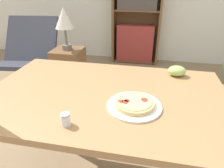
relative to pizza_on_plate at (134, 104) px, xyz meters
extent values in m
cube|color=#A37549|center=(-0.17, 0.10, -0.03)|extent=(1.33, 0.83, 0.03)
cylinder|color=#A37549|center=(-0.77, 0.46, -0.41)|extent=(0.06, 0.06, 0.72)
cylinder|color=#A37549|center=(0.43, 0.46, -0.41)|extent=(0.06, 0.06, 0.72)
cylinder|color=white|center=(0.00, 0.00, -0.01)|extent=(0.27, 0.27, 0.01)
cylinder|color=#DBB26B|center=(0.00, 0.00, 0.01)|extent=(0.19, 0.19, 0.02)
cylinder|color=#EACC7A|center=(0.00, 0.00, 0.02)|extent=(0.17, 0.17, 0.00)
cylinder|color=#A83328|center=(-0.04, -0.01, 0.02)|extent=(0.03, 0.03, 0.00)
cylinder|color=#A83328|center=(0.05, 0.02, 0.02)|extent=(0.03, 0.03, 0.00)
cylinder|color=#A83328|center=(-0.06, -0.02, 0.02)|extent=(0.03, 0.03, 0.00)
cylinder|color=#A83328|center=(-0.04, -0.02, 0.02)|extent=(0.03, 0.03, 0.00)
ellipsoid|color=#A8CC66|center=(0.23, 0.41, 0.02)|extent=(0.11, 0.09, 0.07)
sphere|color=#A8CC66|center=(0.23, 0.43, 0.02)|extent=(0.03, 0.03, 0.03)
sphere|color=#A8CC66|center=(0.25, 0.42, 0.01)|extent=(0.02, 0.02, 0.02)
sphere|color=#A8CC66|center=(0.24, 0.41, 0.00)|extent=(0.02, 0.02, 0.02)
sphere|color=#A8CC66|center=(0.23, 0.43, 0.02)|extent=(0.03, 0.03, 0.03)
sphere|color=#A8CC66|center=(0.21, 0.40, 0.00)|extent=(0.02, 0.02, 0.02)
sphere|color=#A8CC66|center=(0.25, 0.38, 0.02)|extent=(0.02, 0.02, 0.02)
cylinder|color=white|center=(-0.27, -0.20, 0.01)|extent=(0.04, 0.04, 0.05)
cylinder|color=#B7B7BC|center=(-0.27, -0.20, 0.04)|extent=(0.04, 0.04, 0.01)
cube|color=slate|center=(-1.49, 1.33, -0.72)|extent=(0.69, 0.63, 0.10)
cube|color=#383842|center=(-1.49, 1.25, -0.41)|extent=(0.73, 0.59, 0.14)
cube|color=#383842|center=(-1.52, 1.55, -0.16)|extent=(0.72, 0.49, 0.55)
cube|color=brown|center=(-0.60, 2.60, 0.10)|extent=(0.04, 0.27, 1.74)
cube|color=brown|center=(0.16, 2.60, 0.10)|extent=(0.04, 0.27, 1.74)
cube|color=brown|center=(-0.22, 2.73, 0.10)|extent=(0.79, 0.01, 1.74)
cube|color=brown|center=(-0.22, 2.60, -0.75)|extent=(0.72, 0.25, 0.02)
cube|color=#99332D|center=(-0.22, 2.58, -0.43)|extent=(0.62, 0.19, 0.61)
cube|color=brown|center=(-0.22, 2.60, 0.10)|extent=(0.72, 0.25, 0.02)
cube|color=brown|center=(-0.91, 1.29, -0.48)|extent=(0.34, 0.34, 0.58)
cylinder|color=#665B51|center=(-0.91, 1.29, -0.16)|extent=(0.11, 0.11, 0.06)
cylinder|color=#665B51|center=(-0.91, 1.29, -0.03)|extent=(0.02, 0.02, 0.19)
cone|color=beige|center=(-0.91, 1.29, 0.17)|extent=(0.21, 0.21, 0.22)
camera|label=1|loc=(0.05, -0.82, 0.54)|focal=32.00mm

